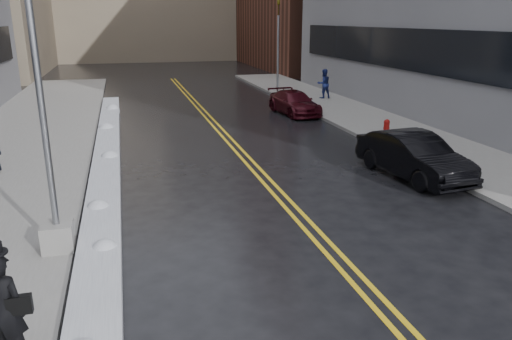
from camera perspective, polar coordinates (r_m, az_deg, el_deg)
ground at (r=10.11m, az=-3.35°, el=-12.47°), size 160.00×160.00×0.00m
sidewalk_west at (r=19.70m, az=-26.24°, el=0.80°), size 5.50×50.00×0.15m
sidewalk_east at (r=22.55m, az=16.83°, el=3.70°), size 4.00×50.00×0.15m
lane_line_left at (r=19.71m, az=-2.56°, el=2.36°), size 0.12×50.00×0.01m
lane_line_right at (r=19.78m, az=-1.71°, el=2.42°), size 0.12×50.00×0.01m
snow_ridge at (r=17.34m, az=-16.77°, el=0.16°), size 0.90×30.00×0.34m
lamppost at (r=11.04m, az=-22.86°, el=2.89°), size 0.65×0.65×7.62m
fire_hydrant at (r=21.95m, az=14.69°, el=4.79°), size 0.26×0.26×0.73m
traffic_signal at (r=34.24m, az=2.53°, el=14.32°), size 0.16×0.20×6.00m
pedestrian_fedora at (r=8.13m, az=-26.85°, el=-14.07°), size 0.73×0.58×1.74m
pedestrian_east at (r=31.88m, az=7.75°, el=9.75°), size 0.96×0.79×1.80m
car_black at (r=16.79m, az=17.55°, el=1.54°), size 2.05×4.58×1.46m
car_maroon at (r=27.15m, az=4.41°, el=7.68°), size 2.11×4.36×1.22m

